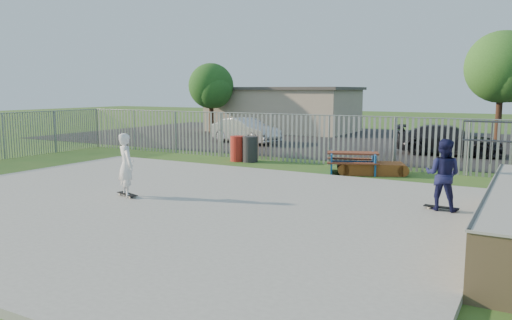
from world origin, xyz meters
The scene contains 17 objects.
ground centered at (0.00, 0.00, 0.00)m, with size 120.00×120.00×0.00m, color #326121.
concrete_slab centered at (0.00, 0.00, 0.07)m, with size 15.00×12.00×0.15m, color gray.
fence centered at (1.00, 4.59, 1.00)m, with size 26.04×16.02×2.00m.
picnic_table centered at (2.49, 7.56, 0.39)m, with size 2.23×2.04×0.77m.
funbox centered at (3.17, 7.70, 0.20)m, with size 2.28×1.72×0.41m.
trash_bin_red centered at (-2.75, 8.13, 0.53)m, with size 0.64×0.64×1.07m, color #A42119.
trash_bin_grey centered at (-2.18, 8.18, 0.54)m, with size 0.64×0.64×1.07m, color #272629.
parking_lot centered at (0.00, 19.00, 0.01)m, with size 40.00×18.00×0.02m, color black.
car_silver centered at (-6.07, 14.36, 0.73)m, with size 1.51×4.32×1.42m, color silver.
car_dark centered at (4.73, 14.53, 0.71)m, with size 1.92×4.72×1.37m, color black.
building centered at (-8.00, 23.00, 1.61)m, with size 10.40×6.40×3.20m.
tree_left centered at (-11.73, 19.20, 3.26)m, with size 3.14×3.14×4.85m.
tree_mid centered at (6.23, 22.59, 4.30)m, with size 4.14×4.14×6.38m.
skateboard_a centered at (6.37, 2.59, 0.19)m, with size 0.81×0.25×0.08m.
skateboard_b centered at (-1.29, 0.02, 0.19)m, with size 0.82×0.43×0.08m.
skater_navy centered at (6.37, 2.59, 1.01)m, with size 0.83×0.65×1.71m, color #151843.
skater_white centered at (-1.29, 0.02, 1.01)m, with size 0.62×0.41×1.71m, color white.
Camera 1 is at (8.25, -9.77, 3.01)m, focal length 35.00 mm.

